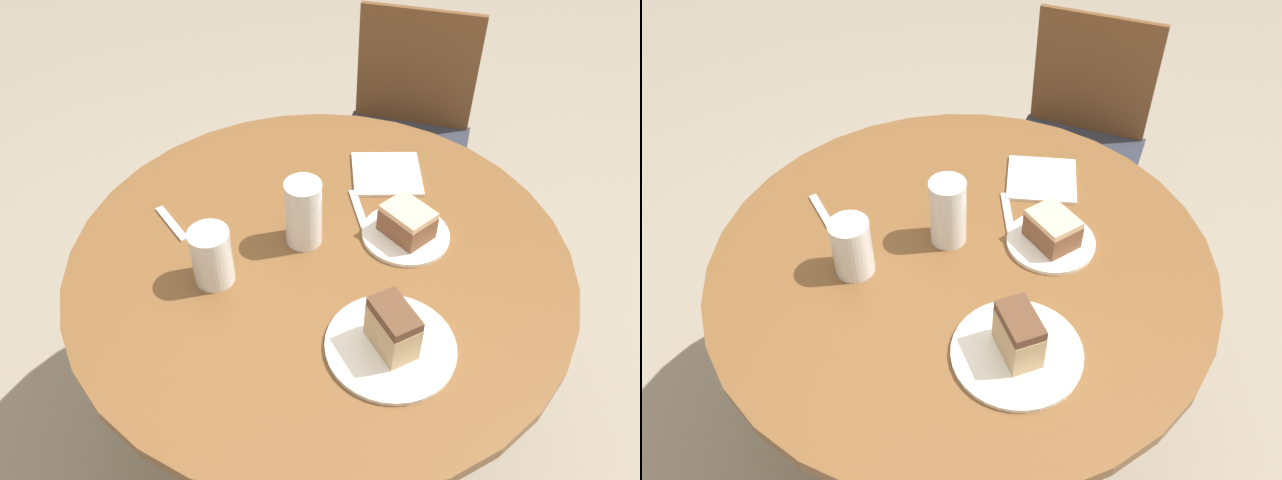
% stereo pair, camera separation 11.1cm
% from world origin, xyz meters
% --- Properties ---
extents(ground_plane, '(8.00, 8.00, 0.00)m').
position_xyz_m(ground_plane, '(0.00, 0.00, 0.00)').
color(ground_plane, gray).
extents(table, '(1.09, 1.09, 0.75)m').
position_xyz_m(table, '(0.00, 0.00, 0.54)').
color(table, brown).
rests_on(table, ground_plane).
extents(chair, '(0.46, 0.46, 0.85)m').
position_xyz_m(chair, '(0.12, 0.90, 0.45)').
color(chair, brown).
rests_on(chair, ground_plane).
extents(plate_near, '(0.20, 0.20, 0.01)m').
position_xyz_m(plate_near, '(0.18, 0.09, 0.75)').
color(plate_near, white).
rests_on(plate_near, table).
extents(plate_far, '(0.25, 0.25, 0.01)m').
position_xyz_m(plate_far, '(0.18, -0.22, 0.75)').
color(plate_far, white).
rests_on(plate_far, table).
extents(cake_slice_near, '(0.13, 0.13, 0.07)m').
position_xyz_m(cake_slice_near, '(0.18, 0.09, 0.79)').
color(cake_slice_near, brown).
rests_on(cake_slice_near, plate_near).
extents(cake_slice_far, '(0.11, 0.12, 0.10)m').
position_xyz_m(cake_slice_far, '(0.18, -0.22, 0.81)').
color(cake_slice_far, tan).
rests_on(cake_slice_far, plate_far).
extents(glass_lemonade, '(0.08, 0.08, 0.16)m').
position_xyz_m(glass_lemonade, '(-0.04, 0.03, 0.82)').
color(glass_lemonade, beige).
rests_on(glass_lemonade, table).
extents(glass_water, '(0.08, 0.08, 0.13)m').
position_xyz_m(glass_water, '(-0.20, -0.11, 0.81)').
color(glass_water, silver).
rests_on(glass_water, table).
extents(napkin_stack, '(0.20, 0.20, 0.01)m').
position_xyz_m(napkin_stack, '(0.11, 0.30, 0.75)').
color(napkin_stack, silver).
rests_on(napkin_stack, table).
extents(fork, '(0.08, 0.16, 0.00)m').
position_xyz_m(fork, '(0.07, 0.14, 0.75)').
color(fork, silver).
rests_on(fork, table).
extents(spoon, '(0.11, 0.10, 0.00)m').
position_xyz_m(spoon, '(-0.35, 0.02, 0.75)').
color(spoon, silver).
rests_on(spoon, table).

